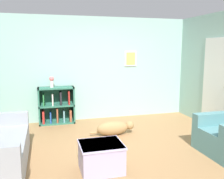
{
  "coord_description": "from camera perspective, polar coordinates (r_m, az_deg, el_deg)",
  "views": [
    {
      "loc": [
        -1.22,
        -4.03,
        1.8
      ],
      "look_at": [
        0.0,
        0.4,
        1.05
      ],
      "focal_mm": 40.0,
      "sensor_mm": 36.0,
      "label": 1
    }
  ],
  "objects": [
    {
      "name": "dog",
      "position": [
        5.32,
        0.5,
        -8.78
      ],
      "size": [
        0.96,
        0.27,
        0.3
      ],
      "color": "#9E7A4C",
      "rests_on": "ground_plane"
    },
    {
      "name": "vase",
      "position": [
        6.1,
        -13.63,
        1.86
      ],
      "size": [
        0.11,
        0.11,
        0.26
      ],
      "color": "silver",
      "rests_on": "bookshelf"
    },
    {
      "name": "bookshelf",
      "position": [
        6.23,
        -12.51,
        -3.79
      ],
      "size": [
        0.85,
        0.33,
        0.89
      ],
      "color": "#2D6B56",
      "rests_on": "ground_plane"
    },
    {
      "name": "wall_back",
      "position": [
        6.42,
        -4.39,
        4.76
      ],
      "size": [
        5.6,
        0.13,
        2.6
      ],
      "color": "#93BCB2",
      "rests_on": "ground_plane"
    },
    {
      "name": "ground_plane",
      "position": [
        4.58,
        1.37,
        -13.88
      ],
      "size": [
        14.0,
        14.0,
        0.0
      ],
      "primitive_type": "plane",
      "color": "#997047"
    },
    {
      "name": "coffee_table",
      "position": [
        3.84,
        -2.51,
        -14.96
      ],
      "size": [
        0.64,
        0.56,
        0.42
      ],
      "color": "#ADA3CC",
      "rests_on": "ground_plane"
    }
  ]
}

